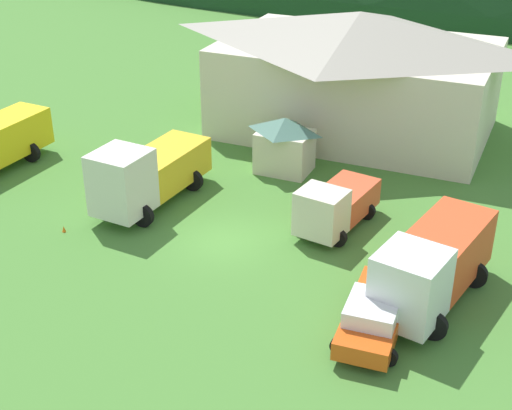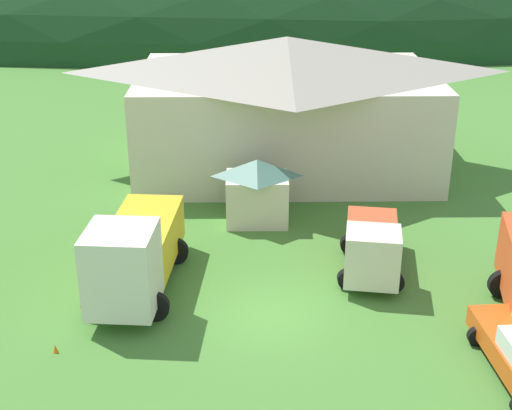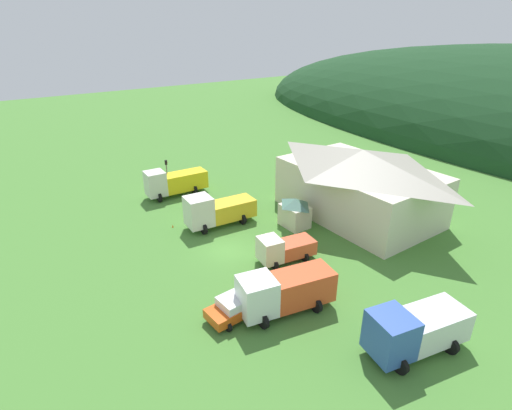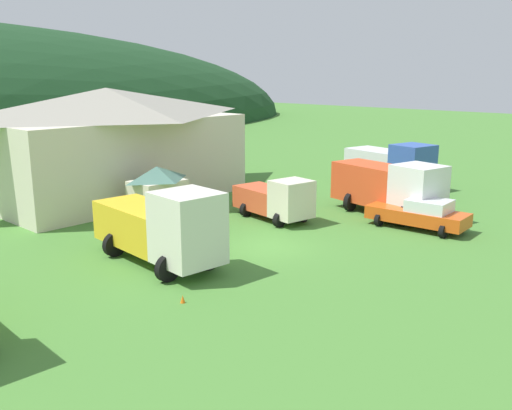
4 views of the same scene
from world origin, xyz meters
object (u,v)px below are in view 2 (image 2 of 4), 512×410
object	(u,v)px
play_shed_cream	(257,190)
traffic_cone_mid_row	(56,352)
heavy_rig_striped	(135,252)
depot_building	(286,102)
light_truck_cream	(372,246)
traffic_cone_near_pickup	(172,263)

from	to	relation	value
play_shed_cream	traffic_cone_mid_row	world-z (taller)	play_shed_cream
heavy_rig_striped	depot_building	bearing A→B (deg)	159.98
light_truck_cream	traffic_cone_near_pickup	world-z (taller)	light_truck_cream
depot_building	play_shed_cream	world-z (taller)	depot_building
traffic_cone_mid_row	heavy_rig_striped	bearing A→B (deg)	60.46
light_truck_cream	heavy_rig_striped	bearing A→B (deg)	-72.28
depot_building	play_shed_cream	size ratio (longest dim) A/B	5.54
depot_building	traffic_cone_mid_row	world-z (taller)	depot_building
depot_building	light_truck_cream	world-z (taller)	depot_building
heavy_rig_striped	traffic_cone_mid_row	size ratio (longest dim) A/B	12.39
depot_building	play_shed_cream	bearing A→B (deg)	-102.94
depot_building	heavy_rig_striped	size ratio (longest dim) A/B	2.30
light_truck_cream	traffic_cone_mid_row	bearing A→B (deg)	-56.06
traffic_cone_near_pickup	heavy_rig_striped	bearing A→B (deg)	-114.64
depot_building	traffic_cone_near_pickup	distance (m)	13.03
light_truck_cream	traffic_cone_mid_row	xyz separation A→B (m)	(-11.26, -5.20, -1.22)
depot_building	light_truck_cream	size ratio (longest dim) A/B	3.21
light_truck_cream	traffic_cone_near_pickup	bearing A→B (deg)	-87.99
heavy_rig_striped	light_truck_cream	xyz separation A→B (m)	(9.09, 1.37, -0.50)
play_shed_cream	traffic_cone_mid_row	bearing A→B (deg)	-123.60
traffic_cone_mid_row	light_truck_cream	bearing A→B (deg)	24.78
light_truck_cream	traffic_cone_near_pickup	distance (m)	8.15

